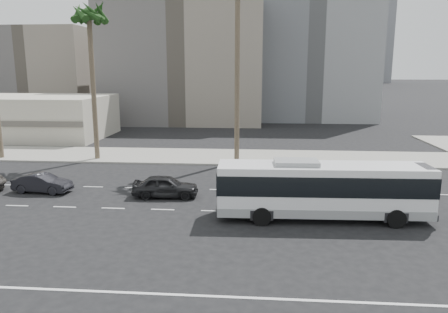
# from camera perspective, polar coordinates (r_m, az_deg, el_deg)

# --- Properties ---
(ground) EXTENTS (700.00, 700.00, 0.00)m
(ground) POSITION_cam_1_polar(r_m,az_deg,el_deg) (24.91, 5.44, -7.50)
(ground) COLOR black
(ground) RESTS_ON ground
(sidewalk_north) EXTENTS (120.00, 7.00, 0.15)m
(sidewalk_north) POSITION_cam_1_polar(r_m,az_deg,el_deg) (39.87, 5.17, -0.10)
(sidewalk_north) COLOR gray
(sidewalk_north) RESTS_ON ground
(commercial_low) EXTENTS (22.00, 12.16, 5.00)m
(commercial_low) POSITION_cam_1_polar(r_m,az_deg,el_deg) (57.95, -26.16, 4.84)
(commercial_low) COLOR #BEB7A4
(commercial_low) RESTS_ON ground
(midrise_beige_west) EXTENTS (24.00, 18.00, 18.00)m
(midrise_beige_west) POSITION_cam_1_polar(r_m,az_deg,el_deg) (69.51, -5.06, 12.28)
(midrise_beige_west) COLOR #67625E
(midrise_beige_west) RESTS_ON ground
(midrise_gray_center) EXTENTS (20.00, 20.00, 26.00)m
(midrise_gray_center) POSITION_cam_1_polar(r_m,az_deg,el_deg) (76.17, 11.38, 15.05)
(midrise_gray_center) COLOR slate
(midrise_gray_center) RESTS_ON ground
(midrise_beige_far) EXTENTS (18.00, 16.00, 15.00)m
(midrise_beige_far) POSITION_cam_1_polar(r_m,az_deg,el_deg) (82.58, -22.81, 10.28)
(midrise_beige_far) COLOR #67625E
(midrise_beige_far) RESTS_ON ground
(civic_tower) EXTENTS (42.00, 42.00, 129.00)m
(civic_tower) POSITION_cam_1_polar(r_m,az_deg,el_deg) (275.26, 4.49, 17.97)
(civic_tower) COLOR beige
(civic_tower) RESTS_ON ground
(highrise_right) EXTENTS (26.00, 26.00, 70.00)m
(highrise_right) POSITION_cam_1_polar(r_m,az_deg,el_deg) (258.98, 15.41, 17.16)
(highrise_right) COLOR slate
(highrise_right) RESTS_ON ground
(highrise_far) EXTENTS (22.00, 22.00, 60.00)m
(highrise_far) POSITION_cam_1_polar(r_m,az_deg,el_deg) (292.98, 19.23, 15.26)
(highrise_far) COLOR slate
(highrise_far) RESTS_ON ground
(city_bus) EXTENTS (11.58, 2.91, 3.31)m
(city_bus) POSITION_cam_1_polar(r_m,az_deg,el_deg) (23.95, 13.11, -4.19)
(city_bus) COLOR silver
(city_bus) RESTS_ON ground
(car_a) EXTENTS (1.94, 4.32, 1.44)m
(car_a) POSITION_cam_1_polar(r_m,az_deg,el_deg) (27.79, -7.89, -3.97)
(car_a) COLOR black
(car_a) RESTS_ON ground
(car_b) EXTENTS (1.73, 4.01, 1.28)m
(car_b) POSITION_cam_1_polar(r_m,az_deg,el_deg) (31.10, -23.24, -3.29)
(car_b) COLOR black
(car_b) RESTS_ON ground
(palm_mid) EXTENTS (4.50, 4.50, 13.91)m
(palm_mid) POSITION_cam_1_polar(r_m,az_deg,el_deg) (40.07, -17.71, 17.36)
(palm_mid) COLOR brown
(palm_mid) RESTS_ON ground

